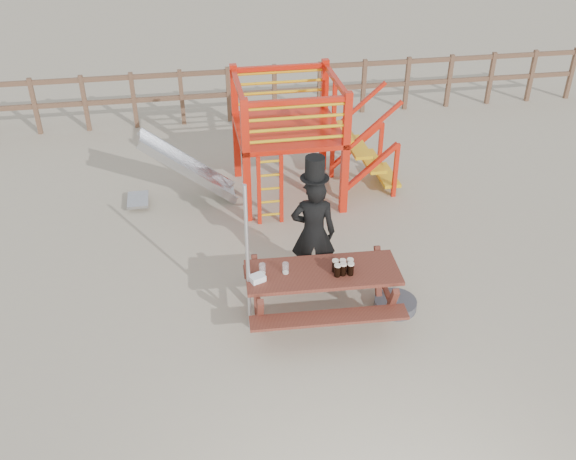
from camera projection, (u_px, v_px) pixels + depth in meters
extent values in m
plane|color=tan|center=(320.00, 326.00, 8.35)|extent=(60.00, 60.00, 0.00)
cube|color=brown|center=(251.00, 70.00, 13.57)|extent=(15.00, 0.06, 0.10)
cube|color=brown|center=(252.00, 93.00, 13.85)|extent=(15.00, 0.06, 0.10)
cube|color=brown|center=(35.00, 107.00, 13.20)|extent=(0.09, 0.09, 1.20)
cube|color=brown|center=(85.00, 103.00, 13.34)|extent=(0.09, 0.09, 1.20)
cube|color=brown|center=(134.00, 100.00, 13.48)|extent=(0.09, 0.09, 1.20)
cube|color=brown|center=(182.00, 97.00, 13.63)|extent=(0.09, 0.09, 1.20)
cube|color=brown|center=(229.00, 95.00, 13.77)|extent=(0.09, 0.09, 1.20)
cube|color=brown|center=(275.00, 92.00, 13.92)|extent=(0.09, 0.09, 1.20)
cube|color=brown|center=(320.00, 89.00, 14.06)|extent=(0.09, 0.09, 1.20)
cube|color=brown|center=(364.00, 86.00, 14.21)|extent=(0.09, 0.09, 1.20)
cube|color=brown|center=(407.00, 84.00, 14.35)|extent=(0.09, 0.09, 1.20)
cube|color=brown|center=(449.00, 81.00, 14.50)|extent=(0.09, 0.09, 1.20)
cube|color=brown|center=(491.00, 78.00, 14.64)|extent=(0.09, 0.09, 1.20)
cube|color=brown|center=(531.00, 76.00, 14.79)|extent=(0.09, 0.09, 1.20)
cube|color=brown|center=(571.00, 73.00, 14.93)|extent=(0.09, 0.09, 1.20)
cube|color=red|center=(246.00, 162.00, 10.03)|extent=(0.12, 0.12, 2.10)
cube|color=red|center=(345.00, 155.00, 10.26)|extent=(0.12, 0.12, 2.10)
cube|color=red|center=(236.00, 123.00, 11.36)|extent=(0.12, 0.12, 2.10)
cube|color=red|center=(324.00, 117.00, 11.59)|extent=(0.12, 0.12, 2.10)
cube|color=red|center=(288.00, 130.00, 10.73)|extent=(1.72, 1.72, 0.08)
cube|color=red|center=(297.00, 101.00, 9.63)|extent=(1.60, 0.08, 0.08)
cube|color=red|center=(280.00, 68.00, 10.96)|extent=(1.60, 0.08, 0.08)
cube|color=red|center=(238.00, 86.00, 10.18)|extent=(0.08, 1.60, 0.08)
cube|color=red|center=(336.00, 81.00, 10.41)|extent=(0.08, 1.60, 0.08)
cylinder|color=yellow|center=(297.00, 139.00, 9.97)|extent=(1.50, 0.05, 0.05)
cylinder|color=yellow|center=(280.00, 102.00, 11.30)|extent=(1.50, 0.05, 0.05)
cylinder|color=yellow|center=(297.00, 129.00, 9.87)|extent=(1.50, 0.05, 0.05)
cylinder|color=yellow|center=(280.00, 92.00, 11.20)|extent=(1.50, 0.05, 0.05)
cylinder|color=yellow|center=(297.00, 118.00, 9.77)|extent=(1.50, 0.05, 0.05)
cylinder|color=yellow|center=(280.00, 82.00, 11.10)|extent=(1.50, 0.05, 0.05)
cylinder|color=yellow|center=(297.00, 106.00, 9.68)|extent=(1.50, 0.05, 0.05)
cylinder|color=yellow|center=(280.00, 72.00, 11.01)|extent=(1.50, 0.05, 0.05)
cube|color=red|center=(259.00, 191.00, 10.17)|extent=(0.06, 0.06, 1.20)
cube|color=red|center=(281.00, 189.00, 10.22)|extent=(0.06, 0.06, 1.20)
cylinder|color=yellow|center=(271.00, 214.00, 10.44)|extent=(0.36, 0.04, 0.04)
cylinder|color=yellow|center=(270.00, 202.00, 10.31)|extent=(0.36, 0.04, 0.04)
cylinder|color=yellow|center=(270.00, 189.00, 10.18)|extent=(0.36, 0.04, 0.04)
cylinder|color=yellow|center=(270.00, 175.00, 10.05)|extent=(0.36, 0.04, 0.04)
cylinder|color=yellow|center=(270.00, 161.00, 9.92)|extent=(0.36, 0.04, 0.04)
cube|color=yellow|center=(343.00, 132.00, 10.93)|extent=(0.30, 0.90, 0.06)
cube|color=yellow|center=(357.00, 147.00, 11.13)|extent=(0.30, 0.90, 0.06)
cube|color=yellow|center=(372.00, 161.00, 11.33)|extent=(0.30, 0.90, 0.06)
cube|color=yellow|center=(386.00, 175.00, 11.54)|extent=(0.30, 0.90, 0.06)
cube|color=red|center=(371.00, 167.00, 10.87)|extent=(0.95, 0.08, 0.86)
cube|color=red|center=(357.00, 145.00, 11.62)|extent=(0.95, 0.08, 0.86)
cube|color=#B8BABF|center=(188.00, 168.00, 10.79)|extent=(1.53, 0.55, 1.21)
cube|color=#B8BABF|center=(189.00, 174.00, 10.55)|extent=(1.58, 0.04, 1.28)
cube|color=#B8BABF|center=(188.00, 159.00, 11.00)|extent=(1.58, 0.04, 1.28)
cube|color=#B8BABF|center=(138.00, 200.00, 10.94)|extent=(0.35, 0.55, 0.05)
cube|color=brown|center=(322.00, 273.00, 8.11)|extent=(1.98, 0.83, 0.05)
cube|color=brown|center=(329.00, 318.00, 7.82)|extent=(1.96, 0.37, 0.04)
cube|color=brown|center=(315.00, 267.00, 8.72)|extent=(1.96, 0.37, 0.04)
cube|color=brown|center=(258.00, 301.00, 8.23)|extent=(0.14, 1.17, 0.70)
cube|color=brown|center=(384.00, 291.00, 8.40)|extent=(0.14, 1.17, 0.70)
imported|color=black|center=(313.00, 233.00, 8.69)|extent=(0.67, 0.50, 1.68)
cube|color=#0C8826|center=(313.00, 215.00, 8.70)|extent=(0.07, 0.03, 0.39)
cylinder|color=black|center=(315.00, 178.00, 8.24)|extent=(0.38, 0.38, 0.01)
cylinder|color=black|center=(315.00, 167.00, 8.16)|extent=(0.26, 0.26, 0.29)
cube|color=white|center=(315.00, 156.00, 8.21)|extent=(0.13, 0.03, 0.03)
cylinder|color=#B2B2B7|center=(248.00, 261.00, 7.77)|extent=(0.05, 0.05, 2.11)
cylinder|color=#3D3D42|center=(395.00, 304.00, 8.63)|extent=(0.57, 0.57, 0.13)
cylinder|color=#3D3D42|center=(396.00, 297.00, 8.56)|extent=(0.07, 0.07, 0.11)
cube|color=white|center=(257.00, 278.00, 7.91)|extent=(0.22, 0.20, 0.08)
cylinder|color=black|center=(337.00, 271.00, 7.97)|extent=(0.08, 0.08, 0.15)
cylinder|color=beige|center=(338.00, 265.00, 7.93)|extent=(0.08, 0.08, 0.02)
cylinder|color=black|center=(343.00, 270.00, 8.00)|extent=(0.08, 0.08, 0.15)
cylinder|color=beige|center=(343.00, 264.00, 7.95)|extent=(0.08, 0.08, 0.02)
cylinder|color=black|center=(351.00, 270.00, 8.00)|extent=(0.08, 0.08, 0.15)
cylinder|color=beige|center=(351.00, 264.00, 7.95)|extent=(0.08, 0.08, 0.02)
cylinder|color=black|center=(335.00, 266.00, 8.06)|extent=(0.08, 0.08, 0.15)
cylinder|color=beige|center=(335.00, 261.00, 8.01)|extent=(0.08, 0.08, 0.02)
cylinder|color=black|center=(343.00, 266.00, 8.06)|extent=(0.08, 0.08, 0.15)
cylinder|color=beige|center=(343.00, 261.00, 8.01)|extent=(0.08, 0.08, 0.02)
cylinder|color=black|center=(350.00, 265.00, 8.08)|extent=(0.08, 0.08, 0.15)
cylinder|color=beige|center=(350.00, 260.00, 8.03)|extent=(0.08, 0.08, 0.02)
cylinder|color=silver|center=(286.00, 268.00, 8.02)|extent=(0.08, 0.08, 0.15)
cylinder|color=beige|center=(286.00, 272.00, 8.06)|extent=(0.07, 0.07, 0.02)
cylinder|color=silver|center=(262.00, 269.00, 8.01)|extent=(0.08, 0.08, 0.15)
cylinder|color=beige|center=(262.00, 273.00, 8.04)|extent=(0.07, 0.07, 0.02)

